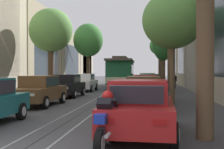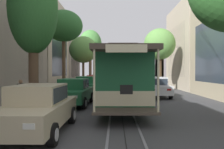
{
  "view_description": "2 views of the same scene",
  "coord_description": "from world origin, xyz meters",
  "px_view_note": "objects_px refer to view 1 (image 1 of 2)",
  "views": [
    {
      "loc": [
        2.89,
        -6.06,
        1.83
      ],
      "look_at": [
        0.03,
        17.73,
        1.55
      ],
      "focal_mm": 48.86,
      "sensor_mm": 36.0,
      "label": 1
    },
    {
      "loc": [
        0.3,
        38.38,
        2.03
      ],
      "look_at": [
        0.75,
        7.86,
        1.59
      ],
      "focal_mm": 35.39,
      "sensor_mm": 36.0,
      "label": 2
    }
  ],
  "objects_px": {
    "parked_car_red_mid_right": "(145,87)",
    "street_tree_kerb_right_mid": "(169,24)",
    "cable_car_trolley": "(121,73)",
    "motorcycle_with_rider": "(107,122)",
    "parked_car_green_fifth_right": "(148,81)",
    "street_tree_kerb_right_fourth": "(163,40)",
    "parked_car_brown_second_right": "(143,93)",
    "street_tree_kerb_left_mid": "(88,41)",
    "street_tree_kerb_right_second": "(172,21)",
    "parked_car_red_near_right": "(140,108)",
    "parked_car_beige_sixth_right": "(148,79)",
    "street_tree_kerb_left_second": "(51,31)",
    "street_tree_kerb_right_far": "(160,46)",
    "parked_car_brown_second_left": "(39,90)",
    "parked_car_white_fourth_left": "(84,82)",
    "pedestrian_on_right_pavement": "(174,80)",
    "parked_car_black_mid_left": "(67,86)",
    "parked_car_green_fourth_right": "(149,84)"
  },
  "relations": [
    {
      "from": "parked_car_brown_second_left",
      "to": "parked_car_red_mid_right",
      "type": "distance_m",
      "value": 7.01
    },
    {
      "from": "street_tree_kerb_left_second",
      "to": "cable_car_trolley",
      "type": "bearing_deg",
      "value": 67.62
    },
    {
      "from": "parked_car_white_fourth_left",
      "to": "parked_car_green_fourth_right",
      "type": "relative_size",
      "value": 0.99
    },
    {
      "from": "parked_car_green_fourth_right",
      "to": "street_tree_kerb_right_second",
      "type": "bearing_deg",
      "value": -80.19
    },
    {
      "from": "parked_car_red_near_right",
      "to": "parked_car_beige_sixth_right",
      "type": "xyz_separation_m",
      "value": [
        0.21,
        28.59,
        0.0
      ]
    },
    {
      "from": "street_tree_kerb_right_mid",
      "to": "street_tree_kerb_left_mid",
      "type": "bearing_deg",
      "value": 132.03
    },
    {
      "from": "street_tree_kerb_right_second",
      "to": "parked_car_beige_sixth_right",
      "type": "bearing_deg",
      "value": 93.93
    },
    {
      "from": "street_tree_kerb_left_second",
      "to": "street_tree_kerb_left_mid",
      "type": "bearing_deg",
      "value": 90.14
    },
    {
      "from": "street_tree_kerb_right_second",
      "to": "street_tree_kerb_right_fourth",
      "type": "xyz_separation_m",
      "value": [
        0.22,
        15.85,
        0.47
      ]
    },
    {
      "from": "parked_car_brown_second_right",
      "to": "cable_car_trolley",
      "type": "bearing_deg",
      "value": 98.53
    },
    {
      "from": "parked_car_white_fourth_left",
      "to": "cable_car_trolley",
      "type": "relative_size",
      "value": 0.48
    },
    {
      "from": "parked_car_beige_sixth_right",
      "to": "cable_car_trolley",
      "type": "distance_m",
      "value": 5.94
    },
    {
      "from": "parked_car_white_fourth_left",
      "to": "parked_car_brown_second_right",
      "type": "distance_m",
      "value": 13.7
    },
    {
      "from": "cable_car_trolley",
      "to": "motorcycle_with_rider",
      "type": "xyz_separation_m",
      "value": [
        1.92,
        -25.06,
        -1.01
      ]
    },
    {
      "from": "parked_car_red_mid_right",
      "to": "motorcycle_with_rider",
      "type": "bearing_deg",
      "value": -93.41
    },
    {
      "from": "parked_car_brown_second_left",
      "to": "parked_car_brown_second_right",
      "type": "xyz_separation_m",
      "value": [
        5.51,
        -1.04,
        0.0
      ]
    },
    {
      "from": "parked_car_brown_second_right",
      "to": "street_tree_kerb_right_far",
      "type": "distance_m",
      "value": 29.0
    },
    {
      "from": "parked_car_brown_second_right",
      "to": "parked_car_red_mid_right",
      "type": "xyz_separation_m",
      "value": [
        0.04,
        5.32,
        0.0
      ]
    },
    {
      "from": "street_tree_kerb_right_second",
      "to": "cable_car_trolley",
      "type": "distance_m",
      "value": 15.47
    },
    {
      "from": "parked_car_beige_sixth_right",
      "to": "street_tree_kerb_left_second",
      "type": "relative_size",
      "value": 0.68
    },
    {
      "from": "parked_car_green_fourth_right",
      "to": "pedestrian_on_right_pavement",
      "type": "bearing_deg",
      "value": 69.72
    },
    {
      "from": "street_tree_kerb_right_mid",
      "to": "parked_car_green_fifth_right",
      "type": "bearing_deg",
      "value": 109.11
    },
    {
      "from": "street_tree_kerb_left_second",
      "to": "street_tree_kerb_right_far",
      "type": "xyz_separation_m",
      "value": [
        8.67,
        21.32,
        0.5
      ]
    },
    {
      "from": "parked_car_black_mid_left",
      "to": "street_tree_kerb_right_mid",
      "type": "bearing_deg",
      "value": 34.08
    },
    {
      "from": "cable_car_trolley",
      "to": "motorcycle_with_rider",
      "type": "height_order",
      "value": "cable_car_trolley"
    },
    {
      "from": "parked_car_black_mid_left",
      "to": "parked_car_beige_sixth_right",
      "type": "height_order",
      "value": "same"
    },
    {
      "from": "parked_car_black_mid_left",
      "to": "cable_car_trolley",
      "type": "bearing_deg",
      "value": 75.55
    },
    {
      "from": "pedestrian_on_right_pavement",
      "to": "street_tree_kerb_right_mid",
      "type": "bearing_deg",
      "value": -98.56
    },
    {
      "from": "street_tree_kerb_right_fourth",
      "to": "parked_car_red_mid_right",
      "type": "bearing_deg",
      "value": -97.39
    },
    {
      "from": "parked_car_green_fourth_right",
      "to": "parked_car_black_mid_left",
      "type": "bearing_deg",
      "value": -144.3
    },
    {
      "from": "parked_car_green_fourth_right",
      "to": "parked_car_beige_sixth_right",
      "type": "relative_size",
      "value": 1.01
    },
    {
      "from": "parked_car_white_fourth_left",
      "to": "street_tree_kerb_left_mid",
      "type": "distance_m",
      "value": 10.17
    },
    {
      "from": "parked_car_red_mid_right",
      "to": "street_tree_kerb_right_mid",
      "type": "bearing_deg",
      "value": 72.92
    },
    {
      "from": "parked_car_green_fourth_right",
      "to": "parked_car_white_fourth_left",
      "type": "bearing_deg",
      "value": 162.11
    },
    {
      "from": "parked_car_green_fifth_right",
      "to": "street_tree_kerb_right_fourth",
      "type": "relative_size",
      "value": 0.58
    },
    {
      "from": "parked_car_green_fourth_right",
      "to": "street_tree_kerb_right_far",
      "type": "xyz_separation_m",
      "value": [
        1.51,
        17.93,
        4.45
      ]
    },
    {
      "from": "parked_car_white_fourth_left",
      "to": "street_tree_kerb_right_mid",
      "type": "height_order",
      "value": "street_tree_kerb_right_mid"
    },
    {
      "from": "street_tree_kerb_right_fourth",
      "to": "cable_car_trolley",
      "type": "xyz_separation_m",
      "value": [
        -4.45,
        -1.27,
        -3.48
      ]
    },
    {
      "from": "parked_car_brown_second_right",
      "to": "street_tree_kerb_left_mid",
      "type": "xyz_separation_m",
      "value": [
        -6.94,
        21.47,
        4.67
      ]
    },
    {
      "from": "street_tree_kerb_right_mid",
      "to": "cable_car_trolley",
      "type": "height_order",
      "value": "street_tree_kerb_right_mid"
    },
    {
      "from": "street_tree_kerb_right_mid",
      "to": "pedestrian_on_right_pavement",
      "type": "bearing_deg",
      "value": 81.44
    },
    {
      "from": "parked_car_brown_second_left",
      "to": "parked_car_white_fourth_left",
      "type": "relative_size",
      "value": 1.01
    },
    {
      "from": "parked_car_black_mid_left",
      "to": "pedestrian_on_right_pavement",
      "type": "xyz_separation_m",
      "value": [
        8.41,
        11.32,
        0.08
      ]
    },
    {
      "from": "parked_car_black_mid_left",
      "to": "cable_car_trolley",
      "type": "xyz_separation_m",
      "value": [
        2.86,
        11.08,
        0.86
      ]
    },
    {
      "from": "parked_car_brown_second_left",
      "to": "motorcycle_with_rider",
      "type": "bearing_deg",
      "value": -60.52
    },
    {
      "from": "parked_car_white_fourth_left",
      "to": "pedestrian_on_right_pavement",
      "type": "bearing_deg",
      "value": 32.24
    },
    {
      "from": "parked_car_red_near_right",
      "to": "cable_car_trolley",
      "type": "relative_size",
      "value": 0.48
    },
    {
      "from": "parked_car_green_fifth_right",
      "to": "cable_car_trolley",
      "type": "height_order",
      "value": "cable_car_trolley"
    },
    {
      "from": "street_tree_kerb_right_far",
      "to": "cable_car_trolley",
      "type": "relative_size",
      "value": 0.73
    },
    {
      "from": "street_tree_kerb_left_mid",
      "to": "pedestrian_on_right_pavement",
      "type": "xyz_separation_m",
      "value": [
        9.85,
        -3.61,
        -4.58
      ]
    }
  ]
}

